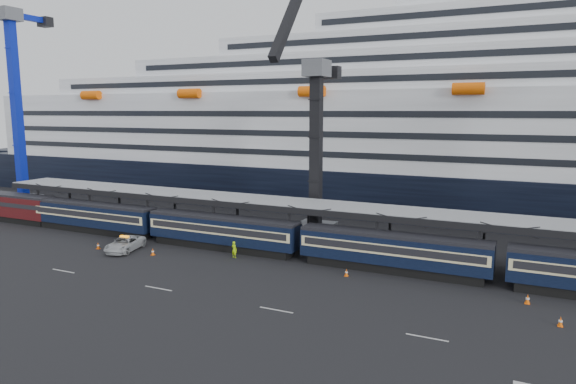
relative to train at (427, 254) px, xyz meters
name	(u,v)px	position (x,y,z in m)	size (l,w,h in m)	color
ground	(463,322)	(4.65, -10.00, -2.20)	(260.00, 260.00, 0.00)	black
train	(427,254)	(0.00, 0.00, 0.00)	(133.05, 3.00, 4.05)	black
canopy	(483,220)	(4.65, 4.00, 3.05)	(130.00, 6.25, 5.53)	gray
cruise_ship	(496,135)	(3.57, 35.99, 10.14)	(214.09, 28.84, 34.00)	black
crane_blue	(13,96)	(-67.35, 7.55, 16.03)	(4.50, 19.91, 52.01)	#505258
crane_dark_near	(315,144)	(-15.35, 8.59, 9.73)	(4.50, 17.75, 35.08)	#505258
pickup_truck	(125,244)	(-33.13, -5.48, -1.39)	(2.68, 5.81, 1.62)	#A7AAAE
worker	(234,249)	(-20.25, -2.53, -1.28)	(0.67, 0.44, 1.84)	#AAE50C
traffic_cone_a	(153,252)	(-29.02, -5.56, -1.81)	(0.40, 0.40, 0.79)	#FE5F08
traffic_cone_b	(98,246)	(-36.54, -6.21, -1.81)	(0.39, 0.39, 0.79)	#FE5F08
traffic_cone_c	(346,272)	(-7.02, -3.37, -1.83)	(0.38, 0.38, 0.75)	#FE5F08
traffic_cone_d	(528,299)	(9.05, -3.79, -1.78)	(0.43, 0.43, 0.86)	#FE5F08
traffic_cone_e	(561,321)	(11.32, -7.76, -1.81)	(0.40, 0.40, 0.79)	#FE5F08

